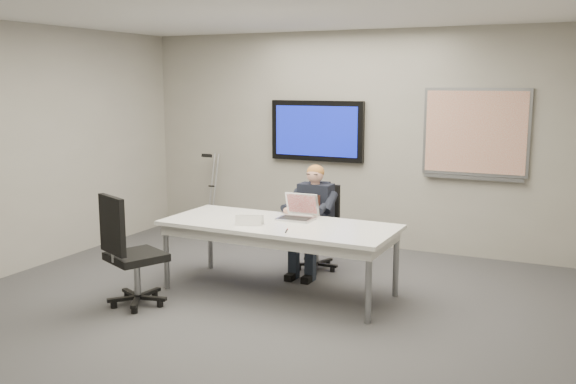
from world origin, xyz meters
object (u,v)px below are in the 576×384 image
at_px(office_chair_far, 318,243).
at_px(office_chair_near, 132,272).
at_px(conference_table, 279,231).
at_px(laptop, 298,212).
at_px(seated_person, 310,231).

height_order(office_chair_far, office_chair_near, office_chair_near).
xyz_separation_m(office_chair_far, office_chair_near, (-1.13, -1.93, 0.04)).
bearing_deg(conference_table, laptop, 72.46).
relative_size(conference_table, seated_person, 1.95).
bearing_deg(office_chair_near, office_chair_far, -95.92).
height_order(conference_table, office_chair_far, office_chair_far).
xyz_separation_m(office_chair_far, seated_person, (-0.00, -0.23, 0.19)).
bearing_deg(office_chair_near, seated_person, -99.17).
bearing_deg(seated_person, office_chair_near, -123.10).
relative_size(office_chair_far, seated_person, 0.79).
xyz_separation_m(seated_person, laptop, (0.06, -0.45, 0.30)).
distance_m(seated_person, laptop, 0.55).
bearing_deg(conference_table, office_chair_near, -137.45).
height_order(conference_table, laptop, laptop).
distance_m(conference_table, seated_person, 0.74).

